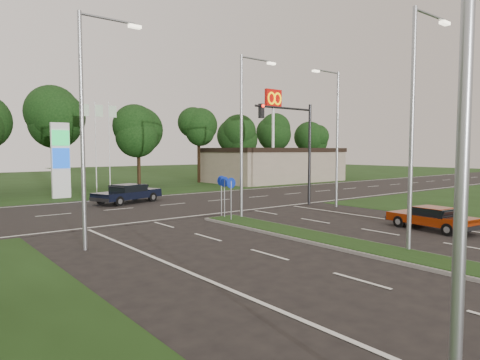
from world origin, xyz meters
TOP-DOWN VIEW (x-y plane):
  - verge_far at (0.00, 55.00)m, footprint 160.00×50.00m
  - cross_road at (0.00, 24.00)m, footprint 160.00×12.00m
  - median_kerb at (0.00, 4.00)m, footprint 2.00×26.00m
  - commercial_building at (22.00, 36.00)m, footprint 16.00×9.00m
  - streetlight_median_near at (1.00, 6.00)m, footprint 2.53×0.22m
  - streetlight_median_far at (1.00, 16.00)m, footprint 2.53×0.22m
  - streetlight_left_near at (-8.30, 0.00)m, footprint 2.53×0.22m
  - streetlight_left_far at (-8.30, 14.00)m, footprint 2.53×0.22m
  - streetlight_right_far at (8.80, 16.00)m, footprint 2.53×0.22m
  - traffic_signal at (7.19, 18.00)m, footprint 5.10×0.42m
  - median_signs at (0.00, 16.40)m, footprint 1.16×1.76m
  - gas_pylon at (-3.79, 33.05)m, footprint 5.80×1.26m
  - mcdonalds_sign at (18.00, 31.97)m, footprint 2.20×0.47m
  - treeline_far at (0.10, 39.93)m, footprint 6.00×6.00m
  - red_sedan at (6.00, 7.79)m, footprint 2.07×4.18m
  - navy_sedan at (-1.16, 26.77)m, footprint 5.33×3.48m

SIDE VIEW (x-z plane):
  - verge_far at x=0.00m, z-range -0.01..0.01m
  - cross_road at x=0.00m, z-range -0.01..0.01m
  - median_kerb at x=0.00m, z-range 0.00..0.12m
  - red_sedan at x=6.00m, z-range 0.04..1.15m
  - navy_sedan at x=-1.16m, z-range 0.05..1.41m
  - median_signs at x=0.00m, z-range 0.52..2.90m
  - commercial_building at x=22.00m, z-range 0.00..4.00m
  - gas_pylon at x=-3.79m, z-range -0.80..7.20m
  - traffic_signal at x=7.19m, z-range 1.15..8.15m
  - streetlight_median_near at x=1.00m, z-range 0.58..9.58m
  - streetlight_median_far at x=1.00m, z-range 0.58..9.58m
  - streetlight_left_near at x=-8.30m, z-range 0.58..9.58m
  - streetlight_left_far at x=-8.30m, z-range 0.58..9.58m
  - streetlight_right_far at x=8.80m, z-range 0.58..9.58m
  - treeline_far at x=0.10m, z-range 1.88..11.78m
  - mcdonalds_sign at x=18.00m, z-range 2.79..13.19m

